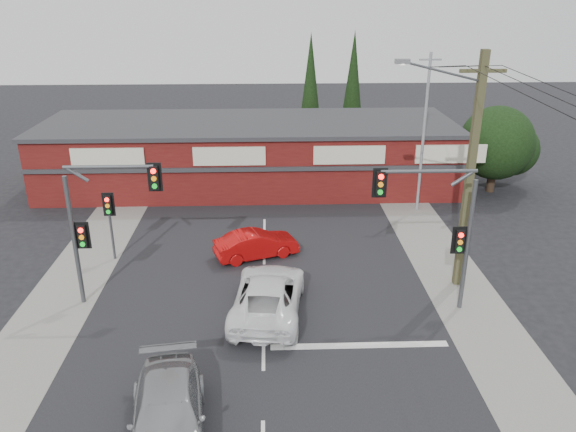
{
  "coord_description": "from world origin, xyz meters",
  "views": [
    {
      "loc": [
        0.27,
        -18.6,
        12.09
      ],
      "look_at": [
        1.05,
        3.0,
        3.33
      ],
      "focal_mm": 35.0,
      "sensor_mm": 36.0,
      "label": 1
    }
  ],
  "objects_px": {
    "shop_building": "(249,153)",
    "silver_suv": "(168,417)",
    "white_suv": "(268,295)",
    "red_sedan": "(256,244)",
    "utility_pole": "(468,167)"
  },
  "relations": [
    {
      "from": "silver_suv",
      "to": "shop_building",
      "type": "relative_size",
      "value": 0.19
    },
    {
      "from": "shop_building",
      "to": "utility_pole",
      "type": "relative_size",
      "value": 2.73
    },
    {
      "from": "red_sedan",
      "to": "shop_building",
      "type": "distance_m",
      "value": 11.09
    },
    {
      "from": "red_sedan",
      "to": "utility_pole",
      "type": "distance_m",
      "value": 10.38
    },
    {
      "from": "white_suv",
      "to": "red_sedan",
      "type": "height_order",
      "value": "white_suv"
    },
    {
      "from": "silver_suv",
      "to": "red_sedan",
      "type": "height_order",
      "value": "silver_suv"
    },
    {
      "from": "red_sedan",
      "to": "utility_pole",
      "type": "bearing_deg",
      "value": -129.06
    },
    {
      "from": "shop_building",
      "to": "utility_pole",
      "type": "xyz_separation_m",
      "value": [
        9.36,
        -14.0,
        3.26
      ]
    },
    {
      "from": "shop_building",
      "to": "utility_pole",
      "type": "distance_m",
      "value": 17.15
    },
    {
      "from": "white_suv",
      "to": "shop_building",
      "type": "relative_size",
      "value": 0.21
    },
    {
      "from": "shop_building",
      "to": "silver_suv",
      "type": "bearing_deg",
      "value": -94.28
    },
    {
      "from": "white_suv",
      "to": "silver_suv",
      "type": "height_order",
      "value": "white_suv"
    },
    {
      "from": "white_suv",
      "to": "shop_building",
      "type": "distance_m",
      "value": 16.16
    },
    {
      "from": "white_suv",
      "to": "red_sedan",
      "type": "bearing_deg",
      "value": -77.13
    },
    {
      "from": "red_sedan",
      "to": "utility_pole",
      "type": "xyz_separation_m",
      "value": [
        8.73,
        -3.03,
        4.73
      ]
    }
  ]
}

